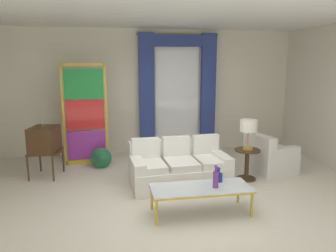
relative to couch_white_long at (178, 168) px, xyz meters
The scene contains 14 objects.
ground_plane 0.75m from the couch_white_long, 108.50° to the right, with size 16.00×16.00×0.00m, color silver.
wall_rear 2.70m from the couch_white_long, 95.17° to the left, with size 8.00×0.12×3.00m, color silver.
ceiling_slab 2.73m from the couch_white_long, 145.75° to the left, with size 8.00×7.60×0.04m, color white.
curtained_window 2.70m from the couch_white_long, 78.58° to the left, with size 2.00×0.17×2.70m.
couch_white_long is the anchor object (origin of this frame).
coffee_table 1.24m from the couch_white_long, 86.54° to the right, with size 1.48×0.58×0.41m.
bottle_blue_decanter 1.34m from the couch_white_long, 77.54° to the right, with size 0.08×0.08×0.35m.
bottle_crystal_tall 1.14m from the couch_white_long, 68.81° to the right, with size 0.13×0.13×0.23m.
vintage_tv 2.66m from the couch_white_long, 160.85° to the left, with size 0.62×0.68×1.35m.
armchair_white 1.99m from the couch_white_long, ahead, with size 0.98×0.96×0.80m.
stained_glass_divider 2.43m from the couch_white_long, 138.56° to the left, with size 0.95×0.05×2.20m.
peacock_figurine 1.82m from the couch_white_long, 141.85° to the left, with size 0.44×0.60×0.50m.
round_side_table 1.34m from the couch_white_long, ahead, with size 0.48×0.48×0.59m.
table_lamp_brass 1.52m from the couch_white_long, ahead, with size 0.32×0.32×0.57m.
Camera 1 is at (-1.00, -4.98, 2.23)m, focal length 34.96 mm.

